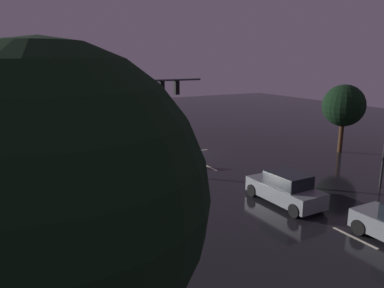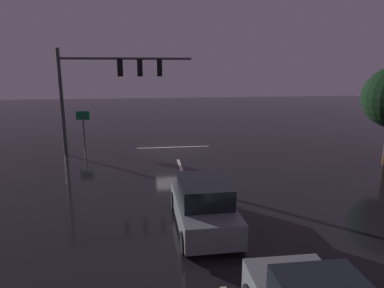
{
  "view_description": "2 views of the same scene",
  "coord_description": "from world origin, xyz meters",
  "px_view_note": "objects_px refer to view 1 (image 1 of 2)",
  "views": [
    {
      "loc": [
        12.92,
        25.18,
        7.43
      ],
      "look_at": [
        1.11,
        3.58,
        1.69
      ],
      "focal_mm": 34.21,
      "sensor_mm": 36.0,
      "label": 1
    },
    {
      "loc": [
        1.75,
        22.03,
        5.34
      ],
      "look_at": [
        -0.55,
        5.13,
        1.45
      ],
      "focal_mm": 31.04,
      "sensor_mm": 36.0,
      "label": 2
    }
  ],
  "objects_px": {
    "route_sign": "(100,136)",
    "tree_right_near": "(52,200)",
    "traffic_signal_assembly": "(138,99)",
    "tree_left_near": "(344,106)",
    "car_approaching": "(285,189)"
  },
  "relations": [
    {
      "from": "traffic_signal_assembly",
      "to": "tree_right_near",
      "type": "height_order",
      "value": "tree_right_near"
    },
    {
      "from": "traffic_signal_assembly",
      "to": "car_approaching",
      "type": "xyz_separation_m",
      "value": [
        -4.0,
        10.81,
        -3.92
      ]
    },
    {
      "from": "tree_left_near",
      "to": "tree_right_near",
      "type": "relative_size",
      "value": 0.7
    },
    {
      "from": "traffic_signal_assembly",
      "to": "tree_left_near",
      "type": "xyz_separation_m",
      "value": [
        -15.52,
        4.72,
        -0.92
      ]
    },
    {
      "from": "traffic_signal_assembly",
      "to": "route_sign",
      "type": "relative_size",
      "value": 3.21
    },
    {
      "from": "traffic_signal_assembly",
      "to": "car_approaching",
      "type": "height_order",
      "value": "traffic_signal_assembly"
    },
    {
      "from": "tree_right_near",
      "to": "tree_left_near",
      "type": "bearing_deg",
      "value": -150.22
    },
    {
      "from": "route_sign",
      "to": "tree_left_near",
      "type": "height_order",
      "value": "tree_left_near"
    },
    {
      "from": "traffic_signal_assembly",
      "to": "tree_left_near",
      "type": "distance_m",
      "value": 16.24
    },
    {
      "from": "route_sign",
      "to": "tree_right_near",
      "type": "relative_size",
      "value": 0.32
    },
    {
      "from": "traffic_signal_assembly",
      "to": "car_approaching",
      "type": "bearing_deg",
      "value": 110.29
    },
    {
      "from": "car_approaching",
      "to": "tree_right_near",
      "type": "height_order",
      "value": "tree_right_near"
    },
    {
      "from": "route_sign",
      "to": "tree_right_near",
      "type": "xyz_separation_m",
      "value": [
        6.07,
        20.7,
        3.37
      ]
    },
    {
      "from": "tree_left_near",
      "to": "tree_right_near",
      "type": "xyz_separation_m",
      "value": [
        23.81,
        13.63,
        1.39
      ]
    },
    {
      "from": "tree_left_near",
      "to": "tree_right_near",
      "type": "bearing_deg",
      "value": 29.78
    }
  ]
}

